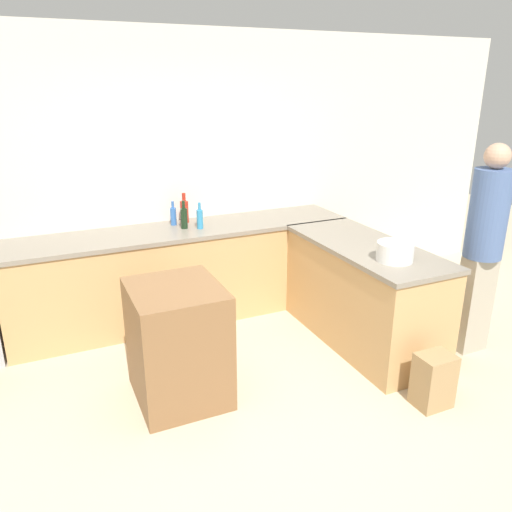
{
  "coord_description": "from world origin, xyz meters",
  "views": [
    {
      "loc": [
        -1.24,
        -2.52,
        2.22
      ],
      "look_at": [
        0.26,
        0.77,
        0.95
      ],
      "focal_mm": 35.0,
      "sensor_mm": 36.0,
      "label": 1
    }
  ],
  "objects": [
    {
      "name": "wine_bottle_dark",
      "position": [
        0.02,
        1.89,
        1.01
      ],
      "size": [
        0.06,
        0.06,
        0.27
      ],
      "color": "black",
      "rests_on": "counter_back"
    },
    {
      "name": "paper_bag",
      "position": [
        1.18,
        -0.26,
        0.2
      ],
      "size": [
        0.26,
        0.2,
        0.4
      ],
      "color": "#A88456",
      "rests_on": "ground_plane"
    },
    {
      "name": "hot_sauce_bottle",
      "position": [
        0.09,
        2.09,
        1.02
      ],
      "size": [
        0.08,
        0.08,
        0.29
      ],
      "color": "red",
      "rests_on": "counter_back"
    },
    {
      "name": "mixing_bowl",
      "position": [
        1.24,
        0.35,
        0.98
      ],
      "size": [
        0.28,
        0.28,
        0.15
      ],
      "color": "white",
      "rests_on": "counter_peninsula"
    },
    {
      "name": "counter_peninsula",
      "position": [
        1.29,
        0.77,
        0.45
      ],
      "size": [
        0.69,
        1.63,
        0.91
      ],
      "color": "tan",
      "rests_on": "ground_plane"
    },
    {
      "name": "counter_back",
      "position": [
        0.0,
        1.89,
        0.45
      ],
      "size": [
        3.27,
        0.68,
        0.91
      ],
      "color": "tan",
      "rests_on": "ground_plane"
    },
    {
      "name": "person_at_peninsula",
      "position": [
        2.06,
        0.24,
        0.98
      ],
      "size": [
        0.3,
        0.3,
        1.78
      ],
      "color": "#ADA38E",
      "rests_on": "ground_plane"
    },
    {
      "name": "wall_back",
      "position": [
        0.0,
        2.25,
        1.35
      ],
      "size": [
        8.0,
        0.06,
        2.7
      ],
      "color": "silver",
      "rests_on": "ground_plane"
    },
    {
      "name": "water_bottle_blue",
      "position": [
        -0.04,
        2.04,
        1.0
      ],
      "size": [
        0.06,
        0.06,
        0.23
      ],
      "color": "#386BB7",
      "rests_on": "counter_back"
    },
    {
      "name": "dish_soap_bottle",
      "position": [
        0.15,
        1.82,
        1.0
      ],
      "size": [
        0.06,
        0.06,
        0.25
      ],
      "color": "#338CBF",
      "rests_on": "counter_back"
    },
    {
      "name": "island_table",
      "position": [
        -0.44,
        0.61,
        0.44
      ],
      "size": [
        0.63,
        0.7,
        0.87
      ],
      "color": "brown",
      "rests_on": "ground_plane"
    },
    {
      "name": "ground_plane",
      "position": [
        0.0,
        0.0,
        0.0
      ],
      "size": [
        14.0,
        14.0,
        0.0
      ],
      "primitive_type": "plane",
      "color": "beige"
    }
  ]
}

